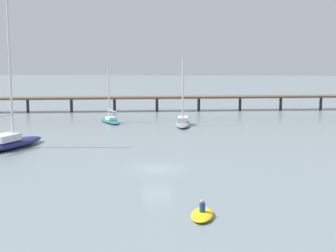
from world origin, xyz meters
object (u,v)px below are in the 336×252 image
at_px(sailboat_gray, 183,121).
at_px(sailboat_teal, 110,119).
at_px(dinghy_yellow, 202,214).
at_px(pier, 242,94).
at_px(sailboat_navy, 9,141).

distance_m(sailboat_gray, sailboat_teal, 10.96).
distance_m(sailboat_gray, dinghy_yellow, 39.97).
relative_size(pier, sailboat_teal, 10.29).
xyz_separation_m(pier, sailboat_navy, (-28.03, -38.78, -2.08)).
xyz_separation_m(sailboat_teal, dinghy_yellow, (13.14, -42.09, -0.31)).
height_order(sailboat_navy, sailboat_gray, sailboat_navy).
relative_size(sailboat_navy, dinghy_yellow, 5.00).
distance_m(sailboat_navy, sailboat_gray, 25.69).
bearing_deg(dinghy_yellow, sailboat_teal, 107.34).
bearing_deg(dinghy_yellow, sailboat_navy, 133.40).
distance_m(pier, sailboat_teal, 27.77).
xyz_separation_m(sailboat_navy, sailboat_teal, (7.17, 20.61, -0.28)).
bearing_deg(pier, sailboat_navy, -125.87).
height_order(pier, sailboat_teal, sailboat_teal).
bearing_deg(sailboat_teal, sailboat_navy, -109.19).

